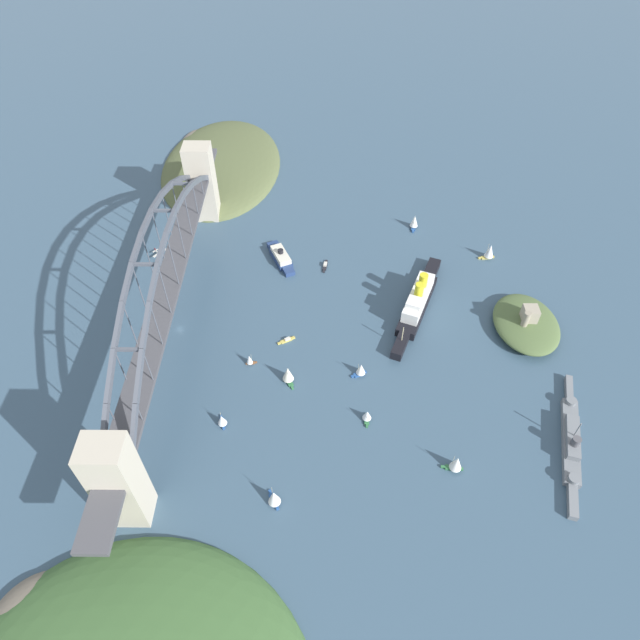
{
  "coord_description": "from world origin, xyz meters",
  "views": [
    {
      "loc": [
        210.21,
        81.35,
        230.24
      ],
      "look_at": [
        0.0,
        79.56,
        8.0
      ],
      "focal_mm": 30.93,
      "sensor_mm": 36.0,
      "label": 1
    }
  ],
  "objects_px": {
    "small_boat_5": "(361,369)",
    "seaplane_taxiing_near_bridge": "(159,254)",
    "small_boat_1": "(222,420)",
    "small_boat_2": "(250,360)",
    "fort_island_mid_harbor": "(526,323)",
    "naval_cruiser": "(571,441)",
    "small_boat_6": "(490,251)",
    "ocean_liner": "(418,301)",
    "small_boat_7": "(287,340)",
    "small_boat_8": "(325,266)",
    "harbor_arch_bridge": "(169,290)",
    "small_boat_9": "(414,221)",
    "small_boat_0": "(456,463)",
    "small_boat_3": "(288,374)",
    "small_boat_10": "(367,415)",
    "small_boat_4": "(274,497)",
    "harbor_ferry_steamer": "(281,257)"
  },
  "relations": [
    {
      "from": "small_boat_5",
      "to": "seaplane_taxiing_near_bridge",
      "type": "bearing_deg",
      "value": -127.09
    },
    {
      "from": "small_boat_1",
      "to": "small_boat_2",
      "type": "height_order",
      "value": "small_boat_1"
    },
    {
      "from": "fort_island_mid_harbor",
      "to": "small_boat_2",
      "type": "distance_m",
      "value": 155.43
    },
    {
      "from": "naval_cruiser",
      "to": "small_boat_6",
      "type": "height_order",
      "value": "naval_cruiser"
    },
    {
      "from": "ocean_liner",
      "to": "seaplane_taxiing_near_bridge",
      "type": "relative_size",
      "value": 8.59
    },
    {
      "from": "naval_cruiser",
      "to": "small_boat_7",
      "type": "bearing_deg",
      "value": -114.92
    },
    {
      "from": "ocean_liner",
      "to": "small_boat_5",
      "type": "distance_m",
      "value": 60.23
    },
    {
      "from": "ocean_liner",
      "to": "small_boat_8",
      "type": "height_order",
      "value": "ocean_liner"
    },
    {
      "from": "small_boat_1",
      "to": "harbor_arch_bridge",
      "type": "bearing_deg",
      "value": -152.6
    },
    {
      "from": "naval_cruiser",
      "to": "small_boat_5",
      "type": "relative_size",
      "value": 8.74
    },
    {
      "from": "ocean_liner",
      "to": "small_boat_9",
      "type": "relative_size",
      "value": 7.25
    },
    {
      "from": "fort_island_mid_harbor",
      "to": "seaplane_taxiing_near_bridge",
      "type": "height_order",
      "value": "fort_island_mid_harbor"
    },
    {
      "from": "small_boat_0",
      "to": "small_boat_3",
      "type": "relative_size",
      "value": 0.95
    },
    {
      "from": "small_boat_7",
      "to": "small_boat_10",
      "type": "relative_size",
      "value": 1.22
    },
    {
      "from": "small_boat_2",
      "to": "small_boat_10",
      "type": "bearing_deg",
      "value": 60.27
    },
    {
      "from": "harbor_arch_bridge",
      "to": "small_boat_10",
      "type": "relative_size",
      "value": 34.22
    },
    {
      "from": "ocean_liner",
      "to": "small_boat_1",
      "type": "bearing_deg",
      "value": -52.16
    },
    {
      "from": "small_boat_4",
      "to": "small_boat_5",
      "type": "height_order",
      "value": "small_boat_4"
    },
    {
      "from": "small_boat_0",
      "to": "small_boat_7",
      "type": "xyz_separation_m",
      "value": [
        -77.33,
        -80.77,
        -4.53
      ]
    },
    {
      "from": "ocean_liner",
      "to": "small_boat_1",
      "type": "relative_size",
      "value": 9.9
    },
    {
      "from": "small_boat_4",
      "to": "small_boat_8",
      "type": "height_order",
      "value": "small_boat_4"
    },
    {
      "from": "small_boat_0",
      "to": "small_boat_2",
      "type": "height_order",
      "value": "small_boat_0"
    },
    {
      "from": "small_boat_0",
      "to": "harbor_arch_bridge",
      "type": "bearing_deg",
      "value": -121.18
    },
    {
      "from": "small_boat_7",
      "to": "small_boat_9",
      "type": "relative_size",
      "value": 0.89
    },
    {
      "from": "naval_cruiser",
      "to": "small_boat_3",
      "type": "height_order",
      "value": "naval_cruiser"
    },
    {
      "from": "small_boat_9",
      "to": "naval_cruiser",
      "type": "bearing_deg",
      "value": 18.46
    },
    {
      "from": "harbor_ferry_steamer",
      "to": "small_boat_6",
      "type": "relative_size",
      "value": 2.85
    },
    {
      "from": "seaplane_taxiing_near_bridge",
      "to": "harbor_ferry_steamer",
      "type": "bearing_deg",
      "value": 87.86
    },
    {
      "from": "small_boat_5",
      "to": "fort_island_mid_harbor",
      "type": "bearing_deg",
      "value": 109.44
    },
    {
      "from": "naval_cruiser",
      "to": "small_boat_1",
      "type": "height_order",
      "value": "naval_cruiser"
    },
    {
      "from": "harbor_arch_bridge",
      "to": "small_boat_10",
      "type": "distance_m",
      "value": 121.98
    },
    {
      "from": "small_boat_3",
      "to": "small_boat_6",
      "type": "relative_size",
      "value": 0.98
    },
    {
      "from": "ocean_liner",
      "to": "small_boat_4",
      "type": "distance_m",
      "value": 141.98
    },
    {
      "from": "small_boat_9",
      "to": "small_boat_5",
      "type": "bearing_deg",
      "value": -18.18
    },
    {
      "from": "fort_island_mid_harbor",
      "to": "small_boat_9",
      "type": "relative_size",
      "value": 4.29
    },
    {
      "from": "fort_island_mid_harbor",
      "to": "small_boat_6",
      "type": "relative_size",
      "value": 4.03
    },
    {
      "from": "small_boat_4",
      "to": "small_boat_6",
      "type": "distance_m",
      "value": 209.17
    },
    {
      "from": "fort_island_mid_harbor",
      "to": "small_boat_4",
      "type": "distance_m",
      "value": 170.67
    },
    {
      "from": "harbor_ferry_steamer",
      "to": "small_boat_1",
      "type": "distance_m",
      "value": 125.37
    },
    {
      "from": "small_boat_3",
      "to": "small_boat_9",
      "type": "distance_m",
      "value": 153.26
    },
    {
      "from": "harbor_arch_bridge",
      "to": "small_boat_0",
      "type": "height_order",
      "value": "harbor_arch_bridge"
    },
    {
      "from": "seaplane_taxiing_near_bridge",
      "to": "small_boat_7",
      "type": "xyz_separation_m",
      "value": [
        72.07,
        85.71,
        -1.3
      ]
    },
    {
      "from": "small_boat_10",
      "to": "small_boat_5",
      "type": "bearing_deg",
      "value": -176.09
    },
    {
      "from": "fort_island_mid_harbor",
      "to": "small_boat_3",
      "type": "height_order",
      "value": "fort_island_mid_harbor"
    },
    {
      "from": "harbor_ferry_steamer",
      "to": "small_boat_1",
      "type": "xyz_separation_m",
      "value": [
        123.53,
        -21.36,
        1.15
      ]
    },
    {
      "from": "harbor_arch_bridge",
      "to": "small_boat_2",
      "type": "bearing_deg",
      "value": 59.49
    },
    {
      "from": "small_boat_0",
      "to": "small_boat_4",
      "type": "relative_size",
      "value": 1.01
    },
    {
      "from": "ocean_liner",
      "to": "naval_cruiser",
      "type": "height_order",
      "value": "ocean_liner"
    },
    {
      "from": "harbor_ferry_steamer",
      "to": "seaplane_taxiing_near_bridge",
      "type": "xyz_separation_m",
      "value": [
        -2.93,
        -78.56,
        -0.69
      ]
    },
    {
      "from": "small_boat_8",
      "to": "naval_cruiser",
      "type": "bearing_deg",
      "value": 42.53
    }
  ]
}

